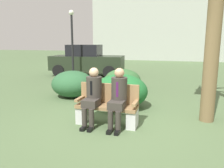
# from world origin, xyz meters

# --- Properties ---
(ground_plane) EXTENTS (80.00, 80.00, 0.00)m
(ground_plane) POSITION_xyz_m (0.00, 0.00, 0.00)
(ground_plane) COLOR #516842
(park_bench) EXTENTS (1.35, 0.44, 0.90)m
(park_bench) POSITION_xyz_m (-0.14, -0.08, 0.40)
(park_bench) COLOR #99754C
(park_bench) RESTS_ON ground
(seated_man_left) EXTENTS (0.34, 0.72, 1.27)m
(seated_man_left) POSITION_xyz_m (-0.44, -0.20, 0.71)
(seated_man_left) COLOR #38332D
(seated_man_left) RESTS_ON ground
(seated_man_right) EXTENTS (0.34, 0.72, 1.28)m
(seated_man_right) POSITION_xyz_m (0.14, -0.20, 0.71)
(seated_man_right) COLOR #38332D
(seated_man_right) RESTS_ON ground
(shrub_near_bench) EXTENTS (1.51, 1.38, 0.94)m
(shrub_near_bench) POSITION_xyz_m (-0.18, 1.25, 0.47)
(shrub_near_bench) COLOR #20642D
(shrub_near_bench) RESTS_ON ground
(shrub_mid_lawn) EXTENTS (1.35, 1.24, 0.84)m
(shrub_mid_lawn) POSITION_xyz_m (-0.62, 3.25, 0.42)
(shrub_mid_lawn) COLOR #356533
(shrub_mid_lawn) RESTS_ON ground
(shrub_far_lawn) EXTENTS (1.41, 1.29, 0.88)m
(shrub_far_lawn) POSITION_xyz_m (-2.02, 1.97, 0.44)
(shrub_far_lawn) COLOR #2D5E37
(shrub_far_lawn) RESTS_ON ground
(parked_car_near) EXTENTS (4.04, 2.05, 1.68)m
(parked_car_near) POSITION_xyz_m (-3.48, 6.62, 0.84)
(parked_car_near) COLOR #232D1E
(parked_car_near) RESTS_ON ground
(street_lamp) EXTENTS (0.24, 0.24, 3.30)m
(street_lamp) POSITION_xyz_m (-3.61, 5.21, 2.04)
(street_lamp) COLOR black
(street_lamp) RESTS_ON ground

